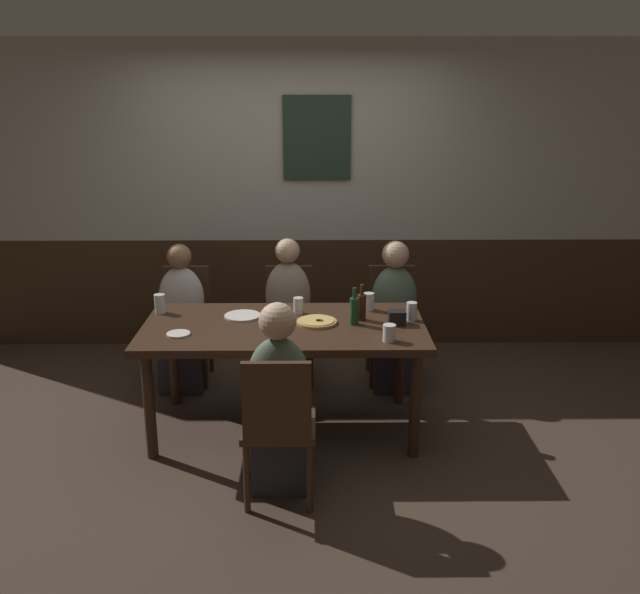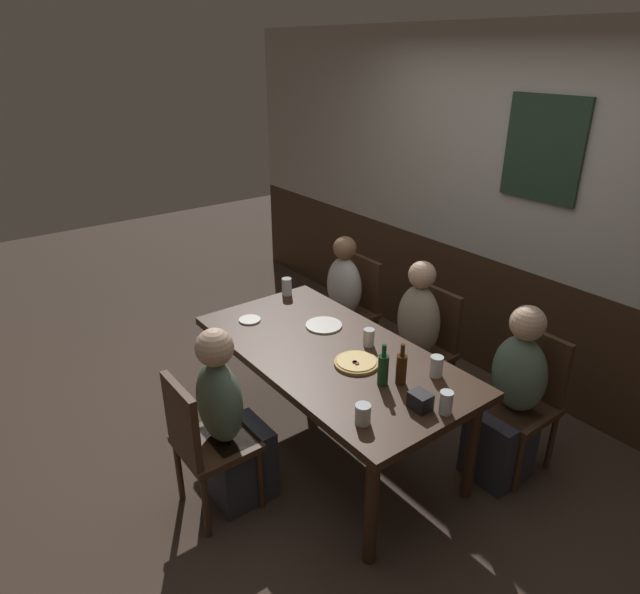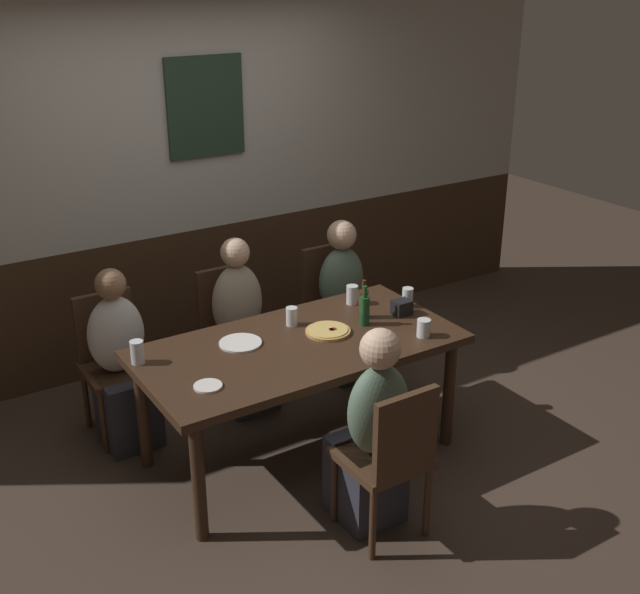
% 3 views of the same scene
% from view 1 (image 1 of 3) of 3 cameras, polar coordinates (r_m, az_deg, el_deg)
% --- Properties ---
extents(ground_plane, '(12.00, 12.00, 0.00)m').
position_cam_1_polar(ground_plane, '(4.78, -2.85, -10.67)').
color(ground_plane, '#423328').
extents(wall_back, '(6.40, 0.13, 2.60)m').
position_cam_1_polar(wall_back, '(5.95, -2.43, 8.14)').
color(wall_back, '#3D2819').
rests_on(wall_back, ground_plane).
extents(dining_table, '(1.83, 0.93, 0.74)m').
position_cam_1_polar(dining_table, '(4.51, -2.98, -3.18)').
color(dining_table, '#382316').
rests_on(dining_table, ground_plane).
extents(chair_mid_far, '(0.40, 0.40, 0.88)m').
position_cam_1_polar(chair_mid_far, '(5.40, -2.58, -1.64)').
color(chair_mid_far, '#422B1C').
rests_on(chair_mid_far, ground_plane).
extents(chair_left_far, '(0.40, 0.40, 0.88)m').
position_cam_1_polar(chair_left_far, '(5.48, -11.02, -1.64)').
color(chair_left_far, '#422B1C').
rests_on(chair_left_far, ground_plane).
extents(chair_right_far, '(0.40, 0.40, 0.88)m').
position_cam_1_polar(chair_right_far, '(5.43, 5.94, -1.60)').
color(chair_right_far, '#422B1C').
rests_on(chair_right_far, ground_plane).
extents(chair_mid_near, '(0.40, 0.40, 0.88)m').
position_cam_1_polar(chair_mid_near, '(3.77, -3.47, -10.18)').
color(chair_mid_near, '#422B1C').
rests_on(chair_mid_near, ground_plane).
extents(person_mid_far, '(0.34, 0.37, 1.14)m').
position_cam_1_polar(person_mid_far, '(5.25, -2.64, -2.37)').
color(person_mid_far, '#2D2D38').
rests_on(person_mid_far, ground_plane).
extents(person_left_far, '(0.34, 0.37, 1.10)m').
position_cam_1_polar(person_left_far, '(5.34, -11.30, -2.56)').
color(person_left_far, '#2D2D38').
rests_on(person_left_far, ground_plane).
extents(person_right_far, '(0.34, 0.37, 1.12)m').
position_cam_1_polar(person_right_far, '(5.28, 6.12, -2.38)').
color(person_right_far, '#2D2D38').
rests_on(person_right_far, ground_plane).
extents(person_mid_near, '(0.34, 0.37, 1.13)m').
position_cam_1_polar(person_mid_near, '(3.93, -3.35, -9.35)').
color(person_mid_near, '#2D2D38').
rests_on(person_mid_near, ground_plane).
extents(pizza, '(0.26, 0.26, 0.03)m').
position_cam_1_polar(pizza, '(4.50, -0.28, -2.04)').
color(pizza, tan).
rests_on(pizza, dining_table).
extents(pint_glass_stout, '(0.07, 0.07, 0.11)m').
position_cam_1_polar(pint_glass_stout, '(4.68, -1.80, -0.78)').
color(pint_glass_stout, silver).
rests_on(pint_glass_stout, dining_table).
extents(tumbler_short, '(0.07, 0.07, 0.12)m').
position_cam_1_polar(tumbler_short, '(4.76, 4.04, -0.46)').
color(tumbler_short, silver).
rests_on(tumbler_short, dining_table).
extents(highball_clear, '(0.07, 0.07, 0.13)m').
position_cam_1_polar(highball_clear, '(4.82, -13.07, -0.62)').
color(highball_clear, silver).
rests_on(highball_clear, dining_table).
extents(pint_glass_pale, '(0.07, 0.07, 0.12)m').
position_cam_1_polar(pint_glass_pale, '(4.58, 7.57, -1.29)').
color(pint_glass_pale, silver).
rests_on(pint_glass_pale, dining_table).
extents(pint_glass_amber, '(0.08, 0.08, 0.10)m').
position_cam_1_polar(pint_glass_amber, '(4.20, 5.73, -3.06)').
color(pint_glass_amber, silver).
rests_on(pint_glass_amber, dining_table).
extents(beer_bottle_green, '(0.06, 0.06, 0.25)m').
position_cam_1_polar(beer_bottle_green, '(4.45, 2.85, -1.11)').
color(beer_bottle_green, '#194723').
rests_on(beer_bottle_green, dining_table).
extents(beer_bottle_brown, '(0.06, 0.06, 0.24)m').
position_cam_1_polar(beer_bottle_brown, '(4.54, 3.45, -0.77)').
color(beer_bottle_brown, '#42230F').
rests_on(beer_bottle_brown, dining_table).
extents(plate_white_large, '(0.24, 0.24, 0.01)m').
position_cam_1_polar(plate_white_large, '(4.66, -6.41, -1.54)').
color(plate_white_large, white).
rests_on(plate_white_large, dining_table).
extents(plate_white_small, '(0.15, 0.15, 0.01)m').
position_cam_1_polar(plate_white_small, '(4.38, -11.60, -3.00)').
color(plate_white_small, white).
rests_on(plate_white_small, dining_table).
extents(condiment_caddy, '(0.11, 0.09, 0.09)m').
position_cam_1_polar(condiment_caddy, '(4.50, 6.38, -1.67)').
color(condiment_caddy, black).
rests_on(condiment_caddy, dining_table).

